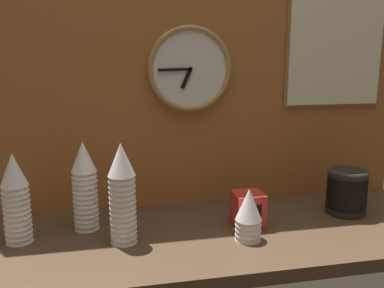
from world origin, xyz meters
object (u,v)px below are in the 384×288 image
(cup_stack_far_left, at_px, (16,198))
(cup_stack_center_left, at_px, (122,194))
(bowl_stack_far_right, at_px, (347,190))
(cup_stack_center_right, at_px, (249,214))
(wall_clock, at_px, (190,69))
(napkin_dispenser, at_px, (248,209))
(cup_stack_left, at_px, (85,186))
(menu_board, at_px, (337,27))

(cup_stack_far_left, bearing_deg, cup_stack_center_left, -12.22)
(bowl_stack_far_right, bearing_deg, cup_stack_center_right, -162.00)
(cup_stack_center_right, distance_m, bowl_stack_far_right, 0.43)
(bowl_stack_far_right, relative_size, wall_clock, 0.54)
(bowl_stack_far_right, bearing_deg, cup_stack_center_left, -174.64)
(bowl_stack_far_right, xyz_separation_m, wall_clock, (-0.52, 0.19, 0.41))
(cup_stack_center_right, height_order, napkin_dispenser, cup_stack_center_right)
(cup_stack_left, distance_m, menu_board, 1.06)
(cup_stack_center_left, xyz_separation_m, cup_stack_far_left, (-0.30, 0.07, -0.02))
(cup_stack_center_left, relative_size, cup_stack_left, 1.06)
(wall_clock, bearing_deg, cup_stack_left, -159.10)
(cup_stack_center_right, height_order, menu_board, menu_board)
(cup_stack_center_left, distance_m, cup_stack_left, 0.17)
(cup_stack_center_right, xyz_separation_m, wall_clock, (-0.11, 0.32, 0.42))
(menu_board, relative_size, napkin_dispenser, 5.35)
(cup_stack_far_left, bearing_deg, cup_stack_center_right, -10.62)
(cup_stack_center_left, height_order, wall_clock, wall_clock)
(cup_stack_center_left, relative_size, menu_board, 0.51)
(bowl_stack_far_right, height_order, napkin_dispenser, bowl_stack_far_right)
(cup_stack_center_right, height_order, wall_clock, wall_clock)
(cup_stack_far_left, bearing_deg, napkin_dispenser, -2.12)
(cup_stack_center_left, distance_m, napkin_dispenser, 0.41)
(cup_stack_far_left, relative_size, bowl_stack_far_right, 1.70)
(cup_stack_center_right, relative_size, menu_board, 0.27)
(cup_stack_center_left, distance_m, menu_board, 0.99)
(bowl_stack_far_right, distance_m, napkin_dispenser, 0.38)
(menu_board, bearing_deg, napkin_dispenser, -150.58)
(cup_stack_far_left, bearing_deg, wall_clock, 19.44)
(cup_stack_far_left, xyz_separation_m, menu_board, (1.12, 0.21, 0.51))
(cup_stack_center_right, height_order, bowl_stack_far_right, cup_stack_center_right)
(cup_stack_left, relative_size, cup_stack_center_right, 1.79)
(bowl_stack_far_right, bearing_deg, wall_clock, 159.86)
(cup_stack_left, relative_size, napkin_dispenser, 2.57)
(cup_stack_far_left, distance_m, wall_clock, 0.69)
(cup_stack_center_left, relative_size, cup_stack_center_right, 1.88)
(cup_stack_left, distance_m, bowl_stack_far_right, 0.89)
(cup_stack_center_left, xyz_separation_m, bowl_stack_far_right, (0.77, 0.07, -0.07))
(cup_stack_center_right, distance_m, menu_board, 0.79)
(bowl_stack_far_right, bearing_deg, cup_stack_left, 176.73)
(cup_stack_center_right, relative_size, wall_clock, 0.54)
(cup_stack_far_left, bearing_deg, cup_stack_left, 16.57)
(cup_stack_center_right, xyz_separation_m, cup_stack_far_left, (-0.67, 0.13, 0.05))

